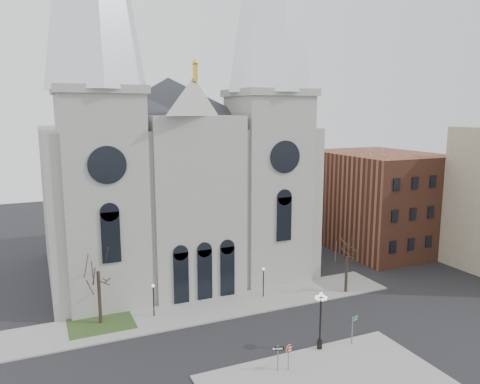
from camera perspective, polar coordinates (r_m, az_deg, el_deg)
name	(u,v)px	position (r m, az deg, el deg)	size (l,w,h in m)	color
ground	(261,361)	(40.40, 2.54, -19.84)	(160.00, 160.00, 0.00)	black
sidewalk_near	(327,384)	(38.00, 10.54, -21.98)	(18.00, 10.00, 0.14)	gray
sidewalk_far	(213,308)	(49.40, -3.30, -13.94)	(40.00, 6.00, 0.14)	gray
grass_patch	(101,323)	(47.97, -16.60, -15.09)	(6.00, 5.00, 0.18)	#2C451D
cathedral	(176,124)	(56.45, -7.77, 8.26)	(33.00, 26.66, 54.00)	#9E9B93
bg_building_brick	(378,200)	(71.45, 16.45, -0.98)	(14.00, 18.00, 14.00)	brown
tree_left	(98,268)	(45.95, -16.94, -8.86)	(3.20, 3.20, 7.50)	black
tree_right	(347,254)	(53.04, 12.92, -7.40)	(3.20, 3.20, 6.00)	black
ped_lamp_left	(153,295)	(47.38, -10.52, -12.20)	(0.32, 0.32, 3.26)	black
ped_lamp_right	(263,277)	(51.20, 2.87, -10.32)	(0.32, 0.32, 3.26)	black
stop_sign	(288,351)	(38.34, 5.93, -18.75)	(0.77, 0.10, 2.14)	slate
globe_lamp	(321,313)	(40.92, 9.80, -14.38)	(1.36, 1.36, 5.04)	black
one_way_sign	(278,353)	(38.26, 4.64, -19.02)	(0.87, 0.35, 2.08)	slate
street_name_sign	(353,328)	(42.99, 13.59, -15.77)	(0.76, 0.34, 2.52)	slate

